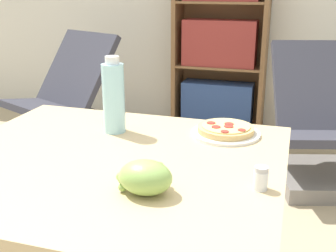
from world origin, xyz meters
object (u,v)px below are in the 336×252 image
object	(u,v)px
drink_bottle	(114,97)
lounge_chair_far	(323,141)
grape_bunch	(145,178)
salt_shaker	(261,178)
bookshelf	(220,40)
pizza_on_plate	(226,131)
lounge_chair_near	(62,114)

from	to	relation	value
drink_bottle	lounge_chair_far	world-z (taller)	drink_bottle
grape_bunch	lounge_chair_far	bearing A→B (deg)	73.36
drink_bottle	salt_shaker	bearing A→B (deg)	-29.20
bookshelf	grape_bunch	bearing A→B (deg)	-83.56
grape_bunch	bookshelf	xyz separation A→B (m)	(-0.31, 2.71, -0.01)
pizza_on_plate	lounge_chair_near	world-z (taller)	lounge_chair_near
salt_shaker	lounge_chair_far	distance (m)	1.79
pizza_on_plate	drink_bottle	bearing A→B (deg)	-168.11
grape_bunch	lounge_chair_far	world-z (taller)	lounge_chair_far
pizza_on_plate	lounge_chair_near	bearing A→B (deg)	137.47
lounge_chair_far	drink_bottle	bearing A→B (deg)	-135.53
drink_bottle	pizza_on_plate	bearing A→B (deg)	11.89
salt_shaker	lounge_chair_near	size ratio (longest dim) A/B	0.07
drink_bottle	bookshelf	bearing A→B (deg)	91.14
drink_bottle	salt_shaker	world-z (taller)	drink_bottle
salt_shaker	lounge_chair_far	bearing A→B (deg)	81.07
lounge_chair_far	bookshelf	distance (m)	1.33
pizza_on_plate	salt_shaker	world-z (taller)	salt_shaker
salt_shaker	bookshelf	distance (m)	2.67
salt_shaker	lounge_chair_far	size ratio (longest dim) A/B	0.07
salt_shaker	bookshelf	xyz separation A→B (m)	(-0.58, 2.61, 0.00)
drink_bottle	lounge_chair_near	bearing A→B (deg)	127.40
lounge_chair_near	lounge_chair_far	size ratio (longest dim) A/B	1.05
salt_shaker	lounge_chair_far	xyz separation A→B (m)	(0.27, 1.70, -0.49)
salt_shaker	drink_bottle	bearing A→B (deg)	150.80
lounge_chair_near	bookshelf	size ratio (longest dim) A/B	0.57
pizza_on_plate	salt_shaker	distance (m)	0.41
bookshelf	lounge_chair_far	bearing A→B (deg)	-46.96
lounge_chair_near	lounge_chair_far	xyz separation A→B (m)	(1.90, -0.03, 0.00)
lounge_chair_far	lounge_chair_near	bearing A→B (deg)	163.15
lounge_chair_far	bookshelf	xyz separation A→B (m)	(-0.85, 0.91, 0.49)
drink_bottle	lounge_chair_far	xyz separation A→B (m)	(0.80, 1.40, -0.58)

